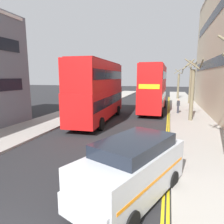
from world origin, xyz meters
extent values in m
cube|color=#9E9991|center=(6.50, 16.00, 0.07)|extent=(4.00, 80.00, 0.14)
cube|color=#9E9991|center=(-6.50, 16.00, 0.07)|extent=(4.00, 80.00, 0.14)
cube|color=yellow|center=(4.40, 14.00, 0.00)|extent=(0.10, 56.00, 0.01)
cube|color=yellow|center=(4.24, 14.00, 0.00)|extent=(0.10, 56.00, 0.01)
cube|color=red|center=(-2.22, 15.79, 1.74)|extent=(2.96, 10.90, 2.60)
cube|color=red|center=(-2.22, 15.79, 4.29)|extent=(2.90, 10.68, 2.50)
cube|color=black|center=(-2.22, 15.79, 2.04)|extent=(2.97, 10.47, 0.84)
cube|color=black|center=(-2.22, 15.79, 4.39)|extent=(2.95, 10.25, 0.80)
cube|color=yellow|center=(-2.45, 21.16, 3.29)|extent=(2.00, 0.15, 0.44)
cube|color=maroon|center=(-2.22, 15.79, 5.59)|extent=(2.67, 9.81, 0.10)
cylinder|color=black|center=(-3.61, 19.08, 0.52)|extent=(0.34, 1.05, 1.04)
cylinder|color=black|center=(-1.11, 19.19, 0.52)|extent=(0.34, 1.05, 1.04)
cylinder|color=black|center=(-3.32, 12.39, 0.52)|extent=(0.34, 1.05, 1.04)
cylinder|color=black|center=(-0.82, 12.50, 0.52)|extent=(0.34, 1.05, 1.04)
cube|color=red|center=(2.47, 22.84, 1.74)|extent=(2.68, 10.84, 2.60)
cube|color=red|center=(2.47, 22.84, 4.29)|extent=(2.63, 10.62, 2.50)
cube|color=black|center=(2.47, 22.84, 2.04)|extent=(2.70, 10.41, 0.84)
cube|color=black|center=(2.47, 22.84, 4.39)|extent=(2.69, 10.19, 0.80)
cube|color=yellow|center=(2.38, 17.46, 3.29)|extent=(2.00, 0.09, 0.44)
cube|color=maroon|center=(2.47, 22.84, 5.59)|extent=(2.41, 9.76, 0.10)
cylinder|color=black|center=(3.67, 19.47, 0.52)|extent=(0.32, 1.04, 1.04)
cylinder|color=black|center=(1.17, 19.51, 0.52)|extent=(0.32, 1.04, 1.04)
cylinder|color=black|center=(3.78, 26.17, 0.52)|extent=(0.32, 1.04, 1.04)
cylinder|color=black|center=(1.28, 26.21, 0.52)|extent=(0.32, 1.04, 1.04)
cube|color=silver|center=(3.15, 4.25, 0.94)|extent=(3.56, 5.07, 1.50)
cube|color=black|center=(3.21, 4.39, 1.74)|extent=(2.75, 3.48, 0.76)
cube|color=silver|center=(2.43, 2.51, 0.68)|extent=(2.12, 1.78, 0.67)
cube|color=orange|center=(3.15, 4.25, 0.99)|extent=(3.44, 4.73, 0.10)
cylinder|color=black|center=(3.42, 2.55, 0.34)|extent=(0.46, 0.71, 0.68)
cylinder|color=black|center=(1.76, 3.25, 0.34)|extent=(0.46, 0.71, 0.68)
cylinder|color=black|center=(4.54, 5.24, 0.34)|extent=(0.46, 0.71, 0.68)
cylinder|color=black|center=(2.88, 5.94, 0.34)|extent=(0.46, 0.71, 0.68)
cylinder|color=#2D2D38|center=(5.35, 21.41, 0.56)|extent=(0.22, 0.22, 0.85)
cube|color=#26262B|center=(5.35, 21.41, 1.27)|extent=(0.34, 0.22, 0.56)
sphere|color=tan|center=(5.35, 21.41, 1.66)|extent=(0.20, 0.20, 0.20)
cylinder|color=#6B6047|center=(7.34, 30.93, 2.88)|extent=(0.28, 0.28, 5.49)
cylinder|color=#6B6047|center=(7.94, 31.07, 6.06)|extent=(0.39, 1.27, 0.94)
cylinder|color=#6B6047|center=(7.48, 31.43, 5.98)|extent=(1.07, 0.40, 0.80)
cylinder|color=#6B6047|center=(6.85, 31.46, 6.13)|extent=(1.17, 1.10, 1.09)
cylinder|color=#6B6047|center=(7.05, 30.64, 5.92)|extent=(0.72, 0.70, 0.67)
cylinder|color=#6B6047|center=(7.64, 30.27, 6.13)|extent=(1.41, 0.71, 1.09)
cylinder|color=#6B6047|center=(5.91, 37.90, 2.48)|extent=(0.38, 0.38, 4.67)
cylinder|color=#6B6047|center=(6.56, 37.99, 5.28)|extent=(0.30, 1.37, 1.00)
cylinder|color=#6B6047|center=(5.72, 38.56, 5.29)|extent=(1.39, 0.51, 1.04)
cylinder|color=#6B6047|center=(5.79, 37.35, 5.21)|extent=(1.18, 0.38, 0.88)
cylinder|color=#6B6047|center=(6.34, 17.79, 2.52)|extent=(0.35, 0.35, 4.75)
cylinder|color=#6B6047|center=(6.96, 17.85, 5.33)|extent=(0.24, 1.30, 0.96)
cylinder|color=#6B6047|center=(5.91, 18.32, 5.37)|extent=(1.17, 0.98, 1.03)
cylinder|color=#6B6047|center=(6.12, 17.17, 5.35)|extent=(1.32, 0.57, 1.00)
cube|color=black|center=(8.48, 20.98, 10.69)|extent=(0.04, 24.64, 1.00)
cube|color=black|center=(8.48, 20.98, 5.64)|extent=(0.04, 24.64, 1.00)
camera|label=1|loc=(4.25, -2.21, 4.21)|focal=32.10mm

